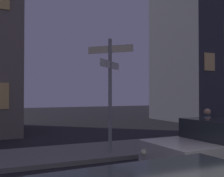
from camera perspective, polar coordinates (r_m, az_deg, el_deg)
name	(u,v)px	position (r m, az deg, el deg)	size (l,w,h in m)	color
sidewalk_kerb	(100,151)	(10.14, -2.53, -12.60)	(40.00, 2.69, 0.14)	gray
signpost	(110,84)	(9.41, -0.39, 1.00)	(1.24, 1.24, 3.81)	gray
cyclist	(209,135)	(9.82, 19.09, -8.91)	(1.82, 0.33, 1.61)	black
building_right_block	(215,20)	(25.35, 20.28, 13.02)	(9.03, 6.20, 16.50)	#383842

